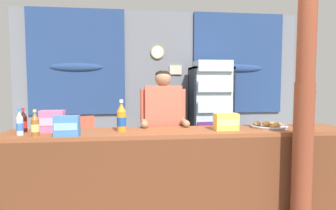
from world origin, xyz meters
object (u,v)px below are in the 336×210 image
Objects in this scene: snack_box_biscuit at (67,126)px; banana_bunch at (304,121)px; bottle_shelf_rack at (163,121)px; soda_bottle_orange_soda at (121,118)px; soda_bottle_water at (20,124)px; drink_fridge at (211,105)px; pastry_tray at (269,126)px; soda_bottle_iced_tea at (35,125)px; snack_box_wafer at (52,121)px; soda_bottle_cola at (23,122)px; snack_box_instant_noodle at (226,122)px; stall_counter at (183,166)px; plastic_lawn_chair at (86,140)px; shopkeeper at (163,119)px; timber_post at (305,89)px.

snack_box_biscuit is 2.55m from banana_bunch.
soda_bottle_orange_soda is (-0.67, -2.46, 0.37)m from bottle_shelf_rack.
soda_bottle_orange_soda is at bearing 6.03° from soda_bottle_water.
pastry_tray is at bearing -88.96° from drink_fridge.
soda_bottle_iced_tea is 0.24m from snack_box_wafer.
banana_bunch is (2.05, 0.11, -0.08)m from soda_bottle_orange_soda.
soda_bottle_water is (-1.60, -2.56, 0.34)m from bottle_shelf_rack.
drink_fridge is 8.19× the size of snack_box_biscuit.
snack_box_instant_noodle is (2.04, -0.12, -0.02)m from soda_bottle_cola.
stall_counter is 4.15× the size of plastic_lawn_chair.
soda_bottle_iced_tea is at bearing 175.04° from snack_box_biscuit.
snack_box_biscuit is 0.31m from snack_box_wafer.
drink_fridge is 0.96m from bottle_shelf_rack.
banana_bunch is at bearing 8.63° from snack_box_instant_noodle.
shopkeeper is at bearing -48.80° from plastic_lawn_chair.
shopkeeper is 5.93× the size of banana_bunch.
pastry_tray is at bearing -171.24° from banana_bunch.
drink_fridge is at bearing 91.04° from pastry_tray.
stall_counter is 14.86× the size of soda_bottle_cola.
snack_box_instant_noodle is 0.61× the size of pastry_tray.
pastry_tray is at bearing -36.97° from plastic_lawn_chair.
banana_bunch is at bearing -12.05° from shopkeeper.
stall_counter is at bearing -6.84° from soda_bottle_cola.
soda_bottle_orange_soda is at bearing -124.77° from drink_fridge.
plastic_lawn_chair is at bearing -167.15° from drink_fridge.
bottle_shelf_rack is 0.84× the size of shopkeeper.
plastic_lawn_chair is (-2.21, -0.50, -0.50)m from drink_fridge.
shopkeeper is 1.48m from soda_bottle_cola.
plastic_lawn_chair is 2.67× the size of soda_bottle_orange_soda.
timber_post is at bearing -5.59° from snack_box_biscuit.
soda_bottle_cola reaches higher than snack_box_instant_noodle.
bottle_shelf_rack is at bearing 88.79° from stall_counter.
timber_post is 3.27× the size of plastic_lawn_chair.
bottle_shelf_rack is at bearing 110.87° from pastry_tray.
timber_post is at bearing -86.74° from drink_fridge.
soda_bottle_orange_soda reaches higher than soda_bottle_water.
soda_bottle_iced_tea is at bearing -177.61° from stall_counter.
shopkeeper is (-0.20, -2.01, 0.30)m from bottle_shelf_rack.
drink_fridge is at bearing 78.20° from snack_box_instant_noodle.
snack_box_instant_noodle is (-0.63, 0.37, -0.35)m from timber_post.
snack_box_instant_noodle reaches higher than plastic_lawn_chair.
bottle_shelf_rack is 2.91m from snack_box_biscuit.
stall_counter is 1.05m from pastry_tray.
drink_fridge is 7.40× the size of soda_bottle_iced_tea.
drink_fridge reaches higher than soda_bottle_iced_tea.
stall_counter is 1.97× the size of drink_fridge.
timber_post is 2.67m from soda_bottle_water.
snack_box_biscuit is at bearing -4.96° from soda_bottle_iced_tea.
soda_bottle_water is 1.09× the size of snack_box_wafer.
soda_bottle_iced_tea reaches higher than banana_bunch.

